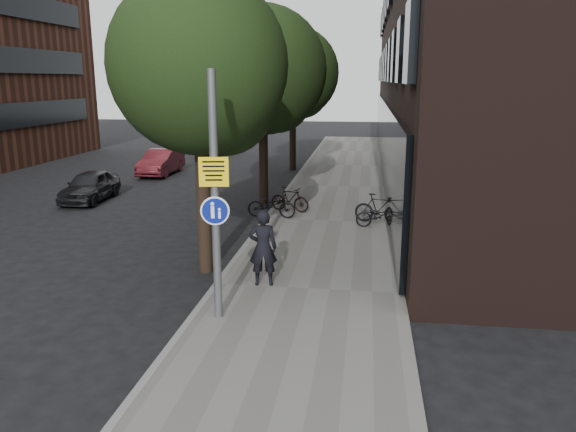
% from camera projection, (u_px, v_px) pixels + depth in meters
% --- Properties ---
extents(ground, '(120.00, 120.00, 0.00)m').
position_uv_depth(ground, '(276.00, 359.00, 10.18)').
color(ground, black).
rests_on(ground, ground).
extents(sidewalk, '(4.50, 60.00, 0.12)m').
position_uv_depth(sidewalk, '(328.00, 222.00, 19.76)').
color(sidewalk, '#64625D').
rests_on(sidewalk, ground).
extents(curb_edge, '(0.15, 60.00, 0.13)m').
position_uv_depth(curb_edge, '(265.00, 220.00, 20.06)').
color(curb_edge, slate).
rests_on(curb_edge, ground).
extents(street_tree_near, '(4.40, 4.40, 7.50)m').
position_uv_depth(street_tree_near, '(203.00, 73.00, 13.78)').
color(street_tree_near, black).
rests_on(street_tree_near, ground).
extents(street_tree_mid, '(5.00, 5.00, 7.80)m').
position_uv_depth(street_tree_mid, '(265.00, 75.00, 21.96)').
color(street_tree_mid, black).
rests_on(street_tree_mid, ground).
extents(street_tree_far, '(5.00, 5.00, 7.80)m').
position_uv_depth(street_tree_far, '(294.00, 76.00, 30.62)').
color(street_tree_far, black).
rests_on(street_tree_far, ground).
extents(signpost, '(0.58, 0.17, 5.03)m').
position_uv_depth(signpost, '(215.00, 198.00, 11.15)').
color(signpost, '#595B5E').
rests_on(signpost, sidewalk).
extents(pedestrian, '(0.74, 0.54, 1.86)m').
position_uv_depth(pedestrian, '(263.00, 248.00, 13.35)').
color(pedestrian, black).
rests_on(pedestrian, sidewalk).
extents(parked_bike_facade_near, '(1.55, 0.56, 0.81)m').
position_uv_depth(parked_bike_facade_near, '(379.00, 216.00, 18.74)').
color(parked_bike_facade_near, black).
rests_on(parked_bike_facade_near, sidewalk).
extents(parked_bike_facade_far, '(1.77, 0.89, 1.02)m').
position_uv_depth(parked_bike_facade_far, '(379.00, 209.00, 19.28)').
color(parked_bike_facade_far, black).
rests_on(parked_bike_facade_far, sidewalk).
extents(parked_bike_curb_near, '(1.79, 0.72, 0.92)m').
position_uv_depth(parked_bike_curb_near, '(271.00, 205.00, 20.07)').
color(parked_bike_curb_near, black).
rests_on(parked_bike_curb_near, sidewalk).
extents(parked_bike_curb_far, '(1.62, 0.90, 0.94)m').
position_uv_depth(parked_bike_curb_far, '(290.00, 199.00, 21.00)').
color(parked_bike_curb_far, black).
rests_on(parked_bike_curb_far, sidewalk).
extents(parked_car_near, '(1.68, 3.77, 1.26)m').
position_uv_depth(parked_car_near, '(90.00, 186.00, 23.38)').
color(parked_car_near, black).
rests_on(parked_car_near, ground).
extents(parked_car_mid, '(1.45, 4.05, 1.33)m').
position_uv_depth(parked_car_mid, '(161.00, 162.00, 29.89)').
color(parked_car_mid, maroon).
rests_on(parked_car_mid, ground).
extents(parked_car_far, '(1.99, 4.35, 1.23)m').
position_uv_depth(parked_car_far, '(215.00, 145.00, 38.07)').
color(parked_car_far, '#1B2231').
rests_on(parked_car_far, ground).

